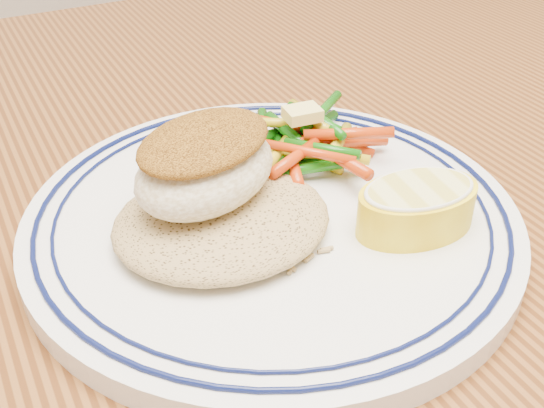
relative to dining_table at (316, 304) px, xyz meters
The scene contains 7 objects.
dining_table is the anchor object (origin of this frame).
plate 0.12m from the dining_table, 154.82° to the right, with size 0.29×0.29×0.02m.
rice_pilaf 0.15m from the dining_table, 160.70° to the right, with size 0.12×0.11×0.02m, color #A48652.
fish_fillet 0.17m from the dining_table, 169.42° to the right, with size 0.11×0.10×0.04m.
vegetable_pile 0.13m from the dining_table, 96.07° to the left, with size 0.11×0.11×0.03m.
butter_pat 0.15m from the dining_table, 91.32° to the left, with size 0.02×0.02×0.01m, color #FFEE7C.
lemon_wedge 0.15m from the dining_table, 77.58° to the right, with size 0.08×0.07×0.03m.
Camera 1 is at (-0.20, -0.31, 0.99)m, focal length 45.00 mm.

